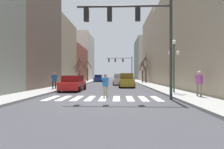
# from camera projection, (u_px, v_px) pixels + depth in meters

# --- Properties ---
(ground_plane) EXTENTS (240.00, 240.00, 0.00)m
(ground_plane) POSITION_uv_depth(u_px,v_px,m) (102.00, 101.00, 10.60)
(ground_plane) COLOR #38383D
(sidewalk_left) EXTENTS (2.48, 90.00, 0.15)m
(sidewalk_left) POSITION_uv_depth(u_px,v_px,m) (6.00, 99.00, 10.80)
(sidewalk_left) COLOR gray
(sidewalk_left) RESTS_ON ground_plane
(sidewalk_right) EXTENTS (2.48, 90.00, 0.15)m
(sidewalk_right) POSITION_uv_depth(u_px,v_px,m) (201.00, 100.00, 10.40)
(sidewalk_right) COLOR gray
(sidewalk_right) RESTS_ON ground_plane
(building_row_left) EXTENTS (6.00, 55.55, 13.89)m
(building_row_left) POSITION_uv_depth(u_px,v_px,m) (57.00, 50.00, 32.19)
(building_row_left) COLOR gray
(building_row_left) RESTS_ON ground_plane
(building_row_right) EXTENTS (6.00, 62.57, 13.74)m
(building_row_right) POSITION_uv_depth(u_px,v_px,m) (161.00, 53.00, 37.15)
(building_row_right) COLOR tan
(building_row_right) RESTS_ON ground_plane
(crosswalk_stripes) EXTENTS (7.65, 2.60, 0.01)m
(crosswalk_stripes) POSITION_uv_depth(u_px,v_px,m) (103.00, 98.00, 11.89)
(crosswalk_stripes) COLOR white
(crosswalk_stripes) RESTS_ON ground_plane
(traffic_signal_near) EXTENTS (6.22, 0.28, 6.50)m
(traffic_signal_near) POSITION_uv_depth(u_px,v_px,m) (136.00, 26.00, 11.39)
(traffic_signal_near) COLOR #2D2D2D
(traffic_signal_near) RESTS_ON ground_plane
(traffic_signal_far) EXTENTS (6.38, 0.28, 6.14)m
(traffic_signal_far) POSITION_uv_depth(u_px,v_px,m) (122.00, 63.00, 42.95)
(traffic_signal_far) COLOR #2D2D2D
(traffic_signal_far) RESTS_ON ground_plane
(street_lamp_right_corner) EXTENTS (0.95, 0.36, 4.33)m
(street_lamp_right_corner) POSITION_uv_depth(u_px,v_px,m) (174.00, 55.00, 14.32)
(street_lamp_right_corner) COLOR #1E4C2D
(street_lamp_right_corner) RESTS_ON sidewalk_right
(car_parked_left_mid) EXTENTS (2.08, 4.49, 1.75)m
(car_parked_left_mid) POSITION_uv_depth(u_px,v_px,m) (120.00, 80.00, 27.90)
(car_parked_left_mid) COLOR silver
(car_parked_left_mid) RESTS_ON ground_plane
(car_parked_left_far) EXTENTS (2.01, 4.60, 1.75)m
(car_parked_left_far) POSITION_uv_depth(u_px,v_px,m) (120.00, 78.00, 38.75)
(car_parked_left_far) COLOR black
(car_parked_left_far) RESTS_ON ground_plane
(car_driving_toward_lane) EXTENTS (2.01, 4.12, 1.81)m
(car_driving_toward_lane) POSITION_uv_depth(u_px,v_px,m) (126.00, 81.00, 22.51)
(car_driving_toward_lane) COLOR #A38423
(car_driving_toward_lane) RESTS_ON ground_plane
(car_parked_right_mid) EXTENTS (2.03, 4.28, 1.54)m
(car_parked_right_mid) POSITION_uv_depth(u_px,v_px,m) (128.00, 78.00, 46.26)
(car_parked_right_mid) COLOR silver
(car_parked_right_mid) RESTS_ON ground_plane
(car_at_intersection) EXTENTS (2.12, 4.14, 1.54)m
(car_at_intersection) POSITION_uv_depth(u_px,v_px,m) (73.00, 84.00, 17.45)
(car_at_intersection) COLOR red
(car_at_intersection) RESTS_ON ground_plane
(car_driving_away_lane) EXTENTS (1.98, 4.66, 1.63)m
(car_driving_away_lane) POSITION_uv_depth(u_px,v_px,m) (99.00, 78.00, 41.20)
(car_driving_away_lane) COLOR navy
(car_driving_away_lane) RESTS_ON ground_plane
(pedestrian_waiting_at_curb) EXTENTS (0.37, 0.72, 1.73)m
(pedestrian_waiting_at_curb) POSITION_uv_depth(u_px,v_px,m) (199.00, 81.00, 11.77)
(pedestrian_waiting_at_curb) COLOR #7A705B
(pedestrian_waiting_at_curb) RESTS_ON sidewalk_right
(pedestrian_near_right_corner) EXTENTS (0.55, 0.59, 1.69)m
(pedestrian_near_right_corner) POSITION_uv_depth(u_px,v_px,m) (54.00, 79.00, 17.99)
(pedestrian_near_right_corner) COLOR black
(pedestrian_near_right_corner) RESTS_ON sidewalk_left
(pedestrian_on_right_sidewalk) EXTENTS (0.50, 0.63, 1.68)m
(pedestrian_on_right_sidewalk) POSITION_uv_depth(u_px,v_px,m) (105.00, 83.00, 12.34)
(pedestrian_on_right_sidewalk) COLOR #7A705B
(pedestrian_on_right_sidewalk) RESTS_ON ground_plane
(street_tree_right_near) EXTENTS (2.87, 2.24, 4.57)m
(street_tree_right_near) POSITION_uv_depth(u_px,v_px,m) (79.00, 72.00, 32.34)
(street_tree_right_near) COLOR #473828
(street_tree_right_near) RESTS_ON sidewalk_left
(street_tree_right_mid) EXTENTS (3.17, 2.20, 5.65)m
(street_tree_right_mid) POSITION_uv_depth(u_px,v_px,m) (145.00, 69.00, 33.86)
(street_tree_right_mid) COLOR brown
(street_tree_right_mid) RESTS_ON sidewalk_right
(street_tree_left_mid) EXTENTS (1.49, 2.18, 4.50)m
(street_tree_left_mid) POSITION_uv_depth(u_px,v_px,m) (142.00, 71.00, 35.33)
(street_tree_left_mid) COLOR brown
(street_tree_left_mid) RESTS_ON sidewalk_right
(street_tree_right_far) EXTENTS (3.00, 2.75, 5.43)m
(street_tree_right_far) POSITION_uv_depth(u_px,v_px,m) (87.00, 70.00, 41.42)
(street_tree_right_far) COLOR brown
(street_tree_right_far) RESTS_ON sidewalk_left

